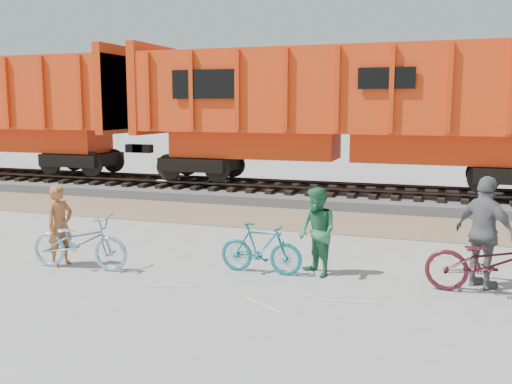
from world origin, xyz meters
TOP-DOWN VIEW (x-y plane):
  - ground at (0.00, 0.00)m, footprint 120.00×120.00m
  - gravel_strip at (0.00, 5.50)m, footprint 120.00×3.00m
  - ballast_bed at (0.00, 9.00)m, footprint 120.00×4.00m
  - track at (0.00, 9.00)m, footprint 120.00×2.60m
  - hopper_car_center at (0.23, 9.00)m, footprint 14.00×3.13m
  - bicycle_blue at (-3.12, -0.38)m, footprint 2.01×0.83m
  - bicycle_teal at (0.21, 0.44)m, footprint 1.56×0.45m
  - bicycle_maroon at (4.14, 0.44)m, footprint 2.11×0.85m
  - person_solo at (-3.62, -0.28)m, footprint 0.51×0.65m
  - person_man at (1.21, 0.64)m, footprint 0.99×0.98m
  - person_woman at (4.04, 0.84)m, footprint 1.16×1.06m

SIDE VIEW (x-z plane):
  - ground at x=0.00m, z-range 0.00..0.00m
  - gravel_strip at x=0.00m, z-range 0.00..0.02m
  - ballast_bed at x=0.00m, z-range 0.00..0.30m
  - bicycle_teal at x=0.21m, z-range 0.00..0.94m
  - track at x=0.00m, z-range 0.35..0.59m
  - bicycle_blue at x=-3.12m, z-range 0.00..1.03m
  - bicycle_maroon at x=4.14m, z-range 0.00..1.09m
  - person_solo at x=-3.62m, z-range 0.00..1.56m
  - person_man at x=1.21m, z-range 0.00..1.61m
  - person_woman at x=4.04m, z-range 0.00..1.91m
  - hopper_car_center at x=0.23m, z-range 0.68..5.33m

